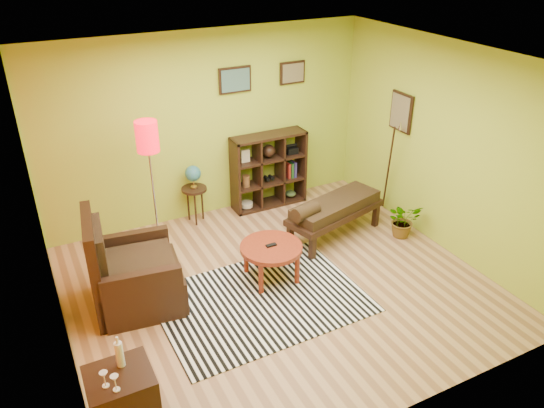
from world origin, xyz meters
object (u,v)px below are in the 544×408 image
armchair (131,277)px  cube_shelf (270,170)px  floor_lamp (149,149)px  potted_plant (403,223)px  globe_table (193,180)px  coffee_table (271,250)px  side_cabinet (123,402)px  bench (333,209)px

armchair → cube_shelf: bearing=30.6°
floor_lamp → potted_plant: (3.29, -1.10, -1.36)m
floor_lamp → armchair: bearing=-123.6°
armchair → potted_plant: bearing=-3.4°
cube_shelf → potted_plant: bearing=-54.4°
globe_table → potted_plant: globe_table is taller
coffee_table → potted_plant: bearing=1.8°
side_cabinet → floor_lamp: bearing=67.6°
floor_lamp → bench: (2.37, -0.65, -1.11)m
side_cabinet → globe_table: side_cabinet is taller
globe_table → potted_plant: size_ratio=1.76×
coffee_table → armchair: size_ratio=0.65×
armchair → potted_plant: size_ratio=2.32×
globe_table → cube_shelf: (1.26, -0.01, -0.10)m
floor_lamp → globe_table: size_ratio=2.10×
side_cabinet → bench: bearing=29.9°
cube_shelf → bench: cube_shelf is taller
coffee_table → cube_shelf: 2.06m
bench → potted_plant: bench is taller
armchair → bench: 2.96m
floor_lamp → potted_plant: floor_lamp is taller
coffee_table → floor_lamp: 1.98m
potted_plant → coffee_table: bearing=-178.2°
floor_lamp → coffee_table: bearing=-46.2°
side_cabinet → potted_plant: size_ratio=1.85×
bench → potted_plant: size_ratio=3.09×
side_cabinet → potted_plant: 4.65m
coffee_table → bench: size_ratio=0.49×
cube_shelf → potted_plant: cube_shelf is taller
cube_shelf → bench: 1.37m
floor_lamp → bench: floor_lamp is taller
coffee_table → armchair: (-1.70, 0.30, -0.05)m
armchair → potted_plant: (3.87, -0.23, -0.16)m
coffee_table → cube_shelf: (0.91, 1.83, 0.19)m
cube_shelf → potted_plant: 2.21m
side_cabinet → bench: 3.99m
globe_table → coffee_table: bearing=-79.2°
armchair → globe_table: size_ratio=1.32×
side_cabinet → bench: side_cabinet is taller
coffee_table → side_cabinet: (-2.21, -1.48, -0.08)m
armchair → globe_table: (1.34, 1.55, 0.33)m
armchair → side_cabinet: (-0.51, -1.77, -0.03)m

